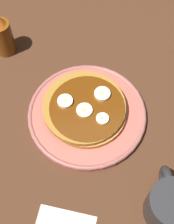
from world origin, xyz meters
TOP-DOWN VIEW (x-y plane):
  - ground_plane at (0.00, 0.00)cm, footprint 140.00×140.00cm
  - plate at (0.00, 0.00)cm, footprint 25.61×25.61cm
  - pancake_stack at (0.38, 0.27)cm, footprint 17.64×17.90cm
  - banana_slice_0 at (-0.77, 0.58)cm, footprint 3.39×3.39cm
  - banana_slice_1 at (-2.96, -2.99)cm, footprint 2.64×2.64cm
  - banana_slice_2 at (2.90, -3.40)cm, footprint 3.43×3.43cm
  - banana_slice_3 at (1.54, 4.52)cm, footprint 3.27×3.27cm
  - coffee_mug at (-20.83, -13.75)cm, footprint 11.93×8.72cm
  - syrup_bottle at (19.47, 18.61)cm, footprint 4.74×4.74cm

SIDE VIEW (x-z plane):
  - ground_plane at x=0.00cm, z-range -3.00..0.00cm
  - plate at x=0.00cm, z-range 0.07..1.78cm
  - pancake_stack at x=0.38cm, z-range 1.45..3.92cm
  - coffee_mug at x=-20.83cm, z-range 0.12..8.01cm
  - banana_slice_0 at x=-0.77cm, z-range 3.71..4.42cm
  - banana_slice_1 at x=-2.96cm, z-range 3.71..4.48cm
  - banana_slice_3 at x=1.54cm, z-range 3.71..4.66cm
  - banana_slice_2 at x=2.90cm, z-range 3.71..4.68cm
  - syrup_bottle at x=19.47cm, z-range -0.63..11.14cm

